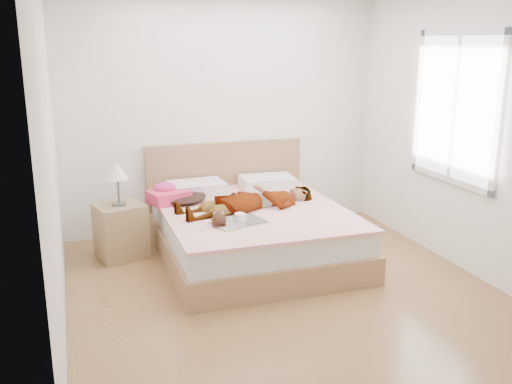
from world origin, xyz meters
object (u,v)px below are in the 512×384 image
(woman, at_px, (250,197))
(magazine, at_px, (240,222))
(phone, at_px, (192,186))
(plush_toy, at_px, (219,219))
(nightstand, at_px, (121,227))
(bed, at_px, (250,228))
(towel, at_px, (168,195))
(coffee_mug, at_px, (240,219))

(woman, height_order, magazine, woman)
(phone, height_order, plush_toy, phone)
(nightstand, bearing_deg, bed, -14.30)
(bed, bearing_deg, phone, 145.39)
(towel, bearing_deg, magazine, -60.54)
(phone, relative_size, towel, 0.18)
(phone, bearing_deg, magazine, -84.82)
(phone, distance_m, nightstand, 0.81)
(phone, distance_m, towel, 0.25)
(woman, distance_m, plush_toy, 0.64)
(coffee_mug, bearing_deg, magazine, 76.62)
(coffee_mug, xyz_separation_m, plush_toy, (-0.19, 0.03, 0.01))
(phone, bearing_deg, plush_toy, -97.94)
(bed, relative_size, plush_toy, 9.52)
(bed, height_order, coffee_mug, bed)
(plush_toy, height_order, nightstand, nightstand)
(plush_toy, bearing_deg, magazine, 4.85)
(towel, height_order, nightstand, nightstand)
(magazine, distance_m, plush_toy, 0.21)
(phone, bearing_deg, nightstand, 171.15)
(towel, relative_size, plush_toy, 2.10)
(phone, height_order, bed, bed)
(woman, height_order, towel, woman)
(woman, distance_m, towel, 0.86)
(magazine, height_order, coffee_mug, coffee_mug)
(towel, height_order, coffee_mug, towel)
(bed, relative_size, towel, 4.53)
(coffee_mug, bearing_deg, bed, 63.56)
(towel, bearing_deg, woman, -30.41)
(magazine, xyz_separation_m, coffee_mug, (-0.01, -0.04, 0.04))
(coffee_mug, relative_size, plush_toy, 0.63)
(phone, height_order, nightstand, nightstand)
(nightstand, bearing_deg, plush_toy, -46.32)
(phone, xyz_separation_m, nightstand, (-0.73, -0.04, -0.35))
(bed, distance_m, nightstand, 1.29)
(phone, relative_size, plush_toy, 0.39)
(magazine, bearing_deg, woman, 61.53)
(bed, height_order, plush_toy, bed)
(coffee_mug, distance_m, plush_toy, 0.19)
(magazine, bearing_deg, nightstand, 140.71)
(magazine, distance_m, nightstand, 1.29)
(coffee_mug, bearing_deg, nightstand, 138.88)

